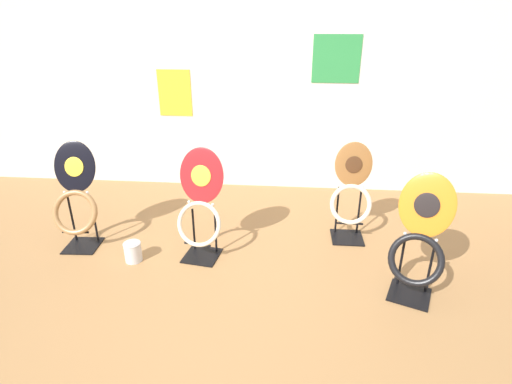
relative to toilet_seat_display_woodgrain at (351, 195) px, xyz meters
name	(u,v)px	position (x,y,z in m)	size (l,w,h in m)	color
ground_plane	(203,331)	(-1.05, -1.27, -0.43)	(14.00, 14.00, 0.00)	#A37547
wall_back	(245,71)	(-1.05, 1.16, 0.87)	(8.00, 0.07, 2.60)	silver
toilet_seat_display_woodgrain	(351,195)	(0.00, 0.00, 0.00)	(0.36, 0.28, 0.88)	black
toilet_seat_display_crimson_swirl	(200,209)	(-1.24, -0.39, 0.00)	(0.41, 0.34, 0.91)	black
toilet_seat_display_jazz_black	(76,202)	(-2.32, -0.33, -0.01)	(0.39, 0.35, 0.90)	black
toilet_seat_display_orange_sun	(419,243)	(0.36, -0.75, -0.01)	(0.47, 0.45, 0.89)	black
paint_can	(133,251)	(-1.79, -0.53, -0.34)	(0.14, 0.14, 0.17)	silver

